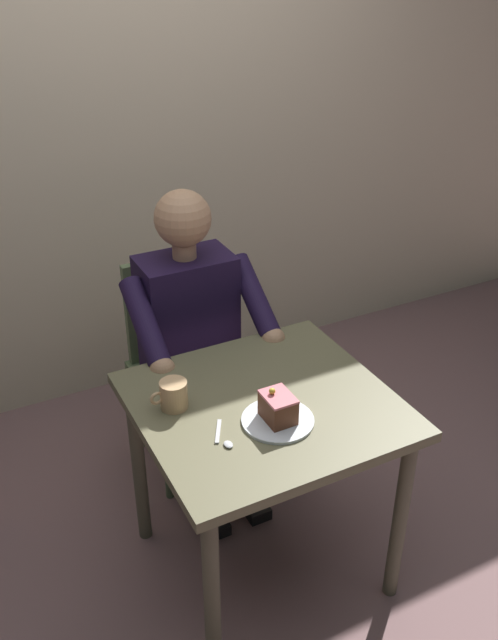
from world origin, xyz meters
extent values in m
plane|color=#815E5F|center=(0.00, 0.00, 0.00)|extent=(14.00, 14.00, 0.00)
cube|color=beige|center=(0.00, -1.44, 1.50)|extent=(6.40, 0.12, 3.00)
cube|color=brown|center=(0.00, 0.00, 0.72)|extent=(0.81, 0.77, 0.04)
cylinder|color=brown|center=(-0.34, 0.32, 0.36)|extent=(0.05, 0.05, 0.72)
cylinder|color=brown|center=(0.34, 0.32, 0.36)|extent=(0.05, 0.05, 0.72)
cylinder|color=brown|center=(-0.34, -0.32, 0.36)|extent=(0.05, 0.05, 0.72)
cylinder|color=brown|center=(0.34, -0.32, 0.36)|extent=(0.05, 0.05, 0.72)
cube|color=#596D48|center=(0.00, -0.66, 0.43)|extent=(0.42, 0.42, 0.04)
cube|color=#596D48|center=(0.00, -0.85, 0.68)|extent=(0.38, 0.04, 0.45)
cylinder|color=#596D48|center=(-0.18, -0.48, 0.22)|extent=(0.04, 0.04, 0.43)
cylinder|color=#596D48|center=(0.18, -0.48, 0.22)|extent=(0.04, 0.04, 0.43)
cylinder|color=#596D48|center=(-0.18, -0.84, 0.22)|extent=(0.04, 0.04, 0.43)
cylinder|color=#596D48|center=(0.18, -0.84, 0.22)|extent=(0.04, 0.04, 0.43)
cube|color=#1E1232|center=(0.00, -0.64, 0.72)|extent=(0.36, 0.22, 0.54)
sphere|color=tan|center=(0.00, -0.64, 1.14)|extent=(0.21, 0.21, 0.21)
cylinder|color=tan|center=(0.00, -0.64, 1.02)|extent=(0.09, 0.09, 0.06)
cylinder|color=#1E1232|center=(-0.22, -0.50, 0.84)|extent=(0.08, 0.33, 0.26)
sphere|color=tan|center=(-0.22, -0.34, 0.73)|extent=(0.09, 0.09, 0.09)
cylinder|color=#1E1232|center=(0.22, -0.50, 0.84)|extent=(0.08, 0.33, 0.26)
sphere|color=tan|center=(0.22, -0.34, 0.73)|extent=(0.09, 0.09, 0.09)
cylinder|color=#2E3432|center=(-0.09, -0.52, 0.43)|extent=(0.13, 0.38, 0.14)
cylinder|color=#2E3432|center=(0.09, -0.52, 0.43)|extent=(0.13, 0.38, 0.14)
cylinder|color=#2E3432|center=(-0.09, -0.34, 0.21)|extent=(0.11, 0.11, 0.41)
cube|color=black|center=(-0.09, -0.28, 0.03)|extent=(0.09, 0.22, 0.05)
cylinder|color=#2E3432|center=(0.09, -0.34, 0.21)|extent=(0.11, 0.11, 0.41)
cube|color=black|center=(0.09, -0.28, 0.03)|extent=(0.09, 0.22, 0.05)
cylinder|color=white|center=(0.01, 0.11, 0.75)|extent=(0.22, 0.22, 0.01)
cube|color=brown|center=(0.01, 0.11, 0.79)|extent=(0.08, 0.11, 0.08)
cube|color=#C9646E|center=(0.01, 0.11, 0.83)|extent=(0.09, 0.11, 0.01)
sphere|color=gold|center=(0.03, 0.09, 0.85)|extent=(0.02, 0.02, 0.02)
cylinder|color=tan|center=(0.27, -0.10, 0.79)|extent=(0.09, 0.09, 0.09)
torus|color=tan|center=(0.32, -0.10, 0.79)|extent=(0.05, 0.01, 0.05)
cylinder|color=black|center=(0.27, -0.10, 0.83)|extent=(0.08, 0.08, 0.01)
cube|color=silver|center=(0.20, 0.07, 0.74)|extent=(0.06, 0.10, 0.01)
ellipsoid|color=silver|center=(0.20, 0.14, 0.75)|extent=(0.03, 0.04, 0.01)
camera|label=1|loc=(0.85, 1.56, 2.05)|focal=38.39mm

